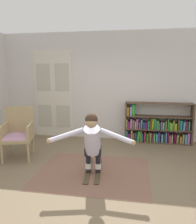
% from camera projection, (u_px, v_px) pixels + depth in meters
% --- Properties ---
extents(ground_plane, '(7.20, 7.20, 0.00)m').
position_uv_depth(ground_plane, '(90.00, 183.00, 3.63)').
color(ground_plane, '#736149').
extents(back_wall, '(6.00, 0.10, 2.90)m').
position_uv_depth(back_wall, '(109.00, 87.00, 5.89)').
color(back_wall, silver).
rests_on(back_wall, ground).
extents(double_door, '(1.22, 0.05, 2.45)m').
position_uv_depth(double_door, '(53.00, 94.00, 6.13)').
color(double_door, beige).
rests_on(double_door, ground).
extents(rug, '(2.04, 1.65, 0.01)m').
position_uv_depth(rug, '(93.00, 172.00, 4.01)').
color(rug, brown).
rests_on(rug, ground).
extents(bookshelf, '(1.71, 0.30, 1.06)m').
position_uv_depth(bookshelf, '(156.00, 127.00, 5.66)').
color(bookshelf, brown).
rests_on(bookshelf, ground).
extents(wicker_chair, '(0.74, 0.74, 1.10)m').
position_uv_depth(wicker_chair, '(18.00, 131.00, 4.62)').
color(wicker_chair, tan).
rests_on(wicker_chair, ground).
extents(skis_pair, '(0.37, 0.99, 0.07)m').
position_uv_depth(skis_pair, '(93.00, 170.00, 4.04)').
color(skis_pair, '#4A3B25').
rests_on(skis_pair, rug).
extents(person_skier, '(1.43, 0.69, 1.10)m').
position_uv_depth(person_skier, '(92.00, 140.00, 3.73)').
color(person_skier, white).
rests_on(person_skier, skis_pair).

